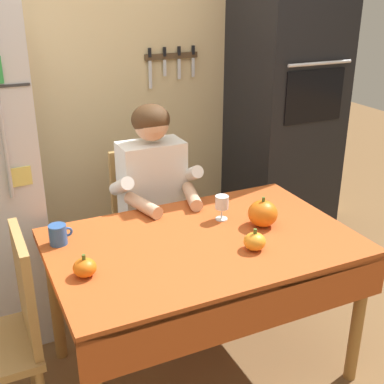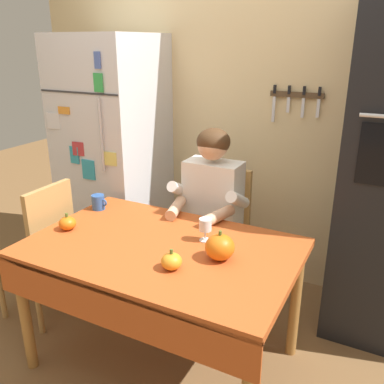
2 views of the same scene
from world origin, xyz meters
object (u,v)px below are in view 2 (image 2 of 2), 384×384
at_px(pumpkin_small, 172,261).
at_px(pumpkin_large, 220,247).
at_px(chair_behind_person, 219,229).
at_px(chair_left_side, 43,246).
at_px(seated_person, 208,208).
at_px(pumpkin_medium, 67,223).
at_px(coffee_mug, 98,202).
at_px(refrigerator, 114,156).
at_px(dining_table, 159,261).
at_px(wine_glass, 205,226).

bearing_deg(pumpkin_small, pumpkin_large, 49.55).
xyz_separation_m(chair_behind_person, chair_left_side, (-0.90, -0.76, 0.00)).
distance_m(seated_person, pumpkin_medium, 0.87).
relative_size(chair_left_side, coffee_mug, 8.59).
relative_size(chair_behind_person, seated_person, 0.75).
height_order(refrigerator, dining_table, refrigerator).
relative_size(refrigerator, seated_person, 1.45).
xyz_separation_m(coffee_mug, pumpkin_small, (0.78, -0.42, -0.01)).
height_order(dining_table, seated_person, seated_person).
relative_size(chair_behind_person, pumpkin_large, 6.16).
relative_size(coffee_mug, wine_glass, 0.85).
xyz_separation_m(refrigerator, coffee_mug, (0.34, -0.62, -0.11)).
xyz_separation_m(dining_table, wine_glass, (0.18, 0.18, 0.17)).
distance_m(dining_table, pumpkin_large, 0.36).
relative_size(coffee_mug, pumpkin_large, 0.72).
distance_m(chair_left_side, pumpkin_small, 1.12).
distance_m(chair_behind_person, coffee_mug, 0.85).
bearing_deg(pumpkin_medium, wine_glass, 17.00).
height_order(seated_person, pumpkin_small, seated_person).
height_order(coffee_mug, pumpkin_medium, pumpkin_medium).
height_order(chair_left_side, pumpkin_large, chair_left_side).
relative_size(dining_table, seated_person, 1.12).
xyz_separation_m(seated_person, wine_glass, (0.18, -0.43, 0.09)).
relative_size(refrigerator, wine_glass, 14.11).
xyz_separation_m(chair_left_side, pumpkin_large, (1.23, -0.01, 0.29)).
distance_m(seated_person, wine_glass, 0.47).
relative_size(pumpkin_large, pumpkin_medium, 1.54).
xyz_separation_m(refrigerator, pumpkin_large, (1.28, -0.85, -0.10)).
distance_m(refrigerator, pumpkin_medium, 1.02).
height_order(wine_glass, pumpkin_small, wine_glass).
bearing_deg(pumpkin_large, chair_behind_person, 113.50).
bearing_deg(pumpkin_small, refrigerator, 137.02).
relative_size(wine_glass, pumpkin_medium, 1.30).
distance_m(dining_table, chair_left_side, 0.91).
bearing_deg(chair_behind_person, refrigerator, 174.55).
height_order(coffee_mug, pumpkin_small, pumpkin_small).
bearing_deg(chair_behind_person, pumpkin_large, -66.50).
distance_m(chair_behind_person, seated_person, 0.29).
bearing_deg(pumpkin_large, wine_glass, 135.49).
bearing_deg(wine_glass, coffee_mug, 173.51).
relative_size(dining_table, pumpkin_medium, 14.22).
xyz_separation_m(seated_person, pumpkin_large, (0.33, -0.57, 0.07)).
distance_m(dining_table, coffee_mug, 0.68).
xyz_separation_m(seated_person, pumpkin_small, (0.17, -0.76, 0.04)).
xyz_separation_m(wine_glass, pumpkin_medium, (-0.75, -0.23, -0.05)).
relative_size(chair_behind_person, pumpkin_small, 9.13).
distance_m(coffee_mug, pumpkin_medium, 0.32).
relative_size(refrigerator, coffee_mug, 16.63).
bearing_deg(seated_person, dining_table, -89.80).
bearing_deg(chair_left_side, pumpkin_small, -10.35).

